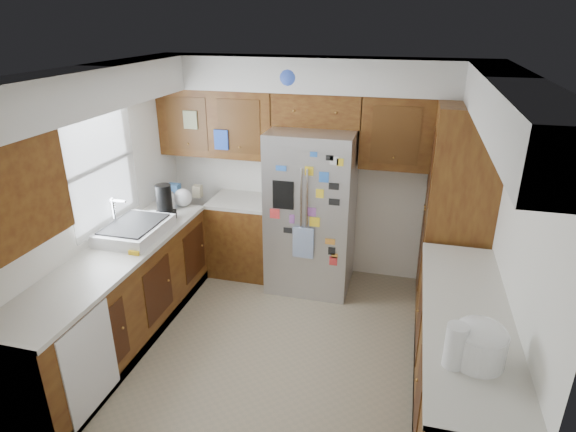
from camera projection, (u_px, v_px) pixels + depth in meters
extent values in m
plane|color=gray|center=(283.00, 345.00, 4.55)|extent=(3.60, 3.60, 0.00)
cube|color=white|center=(319.00, 170.00, 5.50)|extent=(3.60, 0.04, 2.50)
cube|color=white|center=(97.00, 205.00, 4.48)|extent=(0.04, 3.20, 2.50)
cube|color=white|center=(511.00, 248.00, 3.65)|extent=(0.04, 3.20, 2.50)
cube|color=white|center=(207.00, 337.00, 2.64)|extent=(3.60, 0.04, 2.50)
cube|color=white|center=(282.00, 70.00, 3.58)|extent=(3.60, 3.20, 0.02)
cube|color=silver|center=(318.00, 75.00, 4.91)|extent=(3.60, 0.38, 0.35)
cube|color=silver|center=(97.00, 88.00, 4.03)|extent=(0.38, 3.20, 0.35)
cube|color=silver|center=(510.00, 104.00, 3.28)|extent=(0.38, 3.20, 0.35)
cube|color=#451E0D|center=(218.00, 122.00, 5.41)|extent=(1.33, 0.34, 0.75)
cube|color=#451E0D|center=(427.00, 134.00, 4.88)|extent=(1.33, 0.34, 0.75)
cube|color=#451E0D|center=(3.00, 195.00, 3.22)|extent=(0.34, 0.85, 0.75)
cube|color=white|center=(99.00, 166.00, 4.44)|extent=(0.02, 0.90, 1.05)
cube|color=white|center=(102.00, 166.00, 4.43)|extent=(0.01, 1.02, 1.15)
cube|color=blue|center=(221.00, 140.00, 5.27)|extent=(0.16, 0.02, 0.22)
cube|color=beige|center=(190.00, 120.00, 5.27)|extent=(0.16, 0.02, 0.20)
cube|color=#451E0D|center=(119.00, 301.00, 4.46)|extent=(0.60, 2.60, 0.88)
cube|color=#451E0D|center=(245.00, 237.00, 5.73)|extent=(0.75, 0.60, 0.88)
cube|color=beige|center=(112.00, 256.00, 4.28)|extent=(0.63, 2.60, 0.04)
cube|color=beige|center=(243.00, 201.00, 5.55)|extent=(0.75, 0.60, 0.04)
cube|color=black|center=(124.00, 335.00, 4.61)|extent=(0.60, 2.60, 0.10)
cube|color=silver|center=(91.00, 364.00, 3.62)|extent=(0.01, 0.58, 0.80)
cube|color=#451E0D|center=(460.00, 368.00, 3.61)|extent=(0.60, 2.25, 0.88)
cube|color=beige|center=(468.00, 316.00, 3.43)|extent=(0.63, 2.25, 0.04)
cube|color=black|center=(453.00, 408.00, 3.76)|extent=(0.60, 2.25, 0.10)
cube|color=#451E0D|center=(457.00, 211.00, 4.81)|extent=(0.60, 0.90, 2.15)
cube|color=#AEAEB3|center=(312.00, 211.00, 5.28)|extent=(0.90, 0.75, 1.80)
cylinder|color=silver|center=(301.00, 211.00, 4.88)|extent=(0.02, 0.02, 0.90)
cylinder|color=silver|center=(307.00, 212.00, 4.87)|extent=(0.02, 0.02, 0.90)
cube|color=black|center=(283.00, 195.00, 4.87)|extent=(0.22, 0.01, 0.30)
cube|color=silver|center=(303.00, 243.00, 4.99)|extent=(0.22, 0.01, 0.34)
cube|color=black|center=(332.00, 251.00, 4.97)|extent=(0.07, 0.00, 0.09)
cube|color=red|center=(275.00, 214.00, 4.98)|extent=(0.10, 0.00, 0.11)
cube|color=blue|center=(324.00, 177.00, 4.69)|extent=(0.10, 0.00, 0.11)
cube|color=orange|center=(330.00, 242.00, 4.94)|extent=(0.10, 0.00, 0.06)
cube|color=black|center=(330.00, 158.00, 4.60)|extent=(0.07, 0.00, 0.05)
cube|color=red|center=(333.00, 261.00, 5.01)|extent=(0.08, 0.00, 0.10)
cube|color=white|center=(334.00, 161.00, 4.60)|extent=(0.08, 0.00, 0.08)
cube|color=black|center=(288.00, 230.00, 5.01)|extent=(0.09, 0.00, 0.06)
cube|color=yellow|center=(320.00, 194.00, 4.77)|extent=(0.08, 0.00, 0.09)
cube|color=blue|center=(281.00, 168.00, 4.77)|extent=(0.11, 0.00, 0.05)
cube|color=#8C4C99|center=(292.00, 219.00, 4.95)|extent=(0.05, 0.00, 0.10)
cube|color=black|center=(334.00, 202.00, 4.76)|extent=(0.11, 0.00, 0.07)
cube|color=yellow|center=(315.00, 222.00, 4.90)|extent=(0.11, 0.00, 0.10)
cube|color=orange|center=(334.00, 256.00, 4.98)|extent=(0.07, 0.00, 0.05)
cube|color=blue|center=(314.00, 154.00, 4.63)|extent=(0.07, 0.00, 0.05)
cube|color=red|center=(298.00, 253.00, 5.08)|extent=(0.08, 0.00, 0.10)
cube|color=#8C4C99|center=(312.00, 212.00, 4.86)|extent=(0.09, 0.00, 0.09)
cube|color=black|center=(334.00, 186.00, 4.70)|extent=(0.10, 0.00, 0.07)
cube|color=yellow|center=(309.00, 171.00, 4.71)|extent=(0.09, 0.00, 0.09)
cube|color=yellow|center=(340.00, 162.00, 4.59)|extent=(0.07, 0.00, 0.07)
cube|color=#451E0D|center=(318.00, 109.00, 5.07)|extent=(0.96, 0.34, 0.35)
sphere|color=blue|center=(291.00, 76.00, 4.93)|extent=(0.32, 0.32, 0.32)
cylinder|color=black|center=(335.00, 84.00, 4.91)|extent=(0.29, 0.29, 0.17)
ellipsoid|color=#333338|center=(336.00, 76.00, 4.88)|extent=(0.27, 0.27, 0.12)
cube|color=silver|center=(135.00, 230.00, 4.61)|extent=(0.52, 0.70, 0.12)
cube|color=black|center=(134.00, 224.00, 4.58)|extent=(0.44, 0.60, 0.02)
cylinder|color=silver|center=(114.00, 213.00, 4.59)|extent=(0.02, 0.02, 0.30)
cylinder|color=silver|center=(118.00, 201.00, 4.53)|extent=(0.16, 0.02, 0.02)
cube|color=yellow|center=(139.00, 249.00, 4.33)|extent=(0.10, 0.18, 0.04)
cube|color=black|center=(166.00, 215.00, 4.98)|extent=(0.18, 0.14, 0.10)
cylinder|color=black|center=(164.00, 198.00, 4.91)|extent=(0.16, 0.16, 0.28)
cylinder|color=#AEAEB3|center=(168.00, 202.00, 5.20)|extent=(0.14, 0.14, 0.20)
sphere|color=silver|center=(183.00, 198.00, 5.32)|extent=(0.20, 0.20, 0.20)
cube|color=#3F72B2|center=(174.00, 191.00, 5.54)|extent=(0.14, 0.10, 0.18)
cube|color=#BFB28C|center=(198.00, 191.00, 5.61)|extent=(0.10, 0.08, 0.14)
cylinder|color=silver|center=(153.00, 217.00, 4.94)|extent=(0.08, 0.08, 0.11)
cylinder|color=white|center=(479.00, 347.00, 2.91)|extent=(0.32, 0.32, 0.21)
ellipsoid|color=white|center=(482.00, 332.00, 2.87)|extent=(0.31, 0.31, 0.14)
cube|color=black|center=(453.00, 340.00, 2.94)|extent=(0.04, 0.06, 0.04)
cylinder|color=white|center=(455.00, 346.00, 2.86)|extent=(0.13, 0.13, 0.29)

